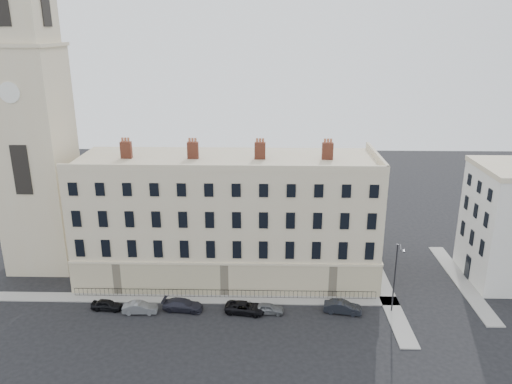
% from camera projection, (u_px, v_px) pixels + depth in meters
% --- Properties ---
extents(ground, '(160.00, 160.00, 0.00)m').
position_uv_depth(ground, '(277.00, 325.00, 52.68)').
color(ground, black).
rests_on(ground, ground).
extents(terrace, '(36.22, 12.22, 17.00)m').
position_uv_depth(terrace, '(228.00, 217.00, 61.85)').
color(terrace, beige).
rests_on(terrace, ground).
extents(church_tower, '(8.00, 8.13, 44.00)m').
position_uv_depth(church_tower, '(31.00, 124.00, 60.85)').
color(church_tower, beige).
rests_on(church_tower, ground).
extents(pavement_terrace, '(48.00, 2.00, 0.12)m').
position_uv_depth(pavement_terrace, '(190.00, 299.00, 57.64)').
color(pavement_terrace, gray).
rests_on(pavement_terrace, ground).
extents(pavement_east_return, '(2.00, 24.00, 0.12)m').
position_uv_depth(pavement_east_return, '(384.00, 288.00, 59.96)').
color(pavement_east_return, gray).
rests_on(pavement_east_return, ground).
extents(pavement_adjacent, '(2.00, 20.00, 0.12)m').
position_uv_depth(pavement_adjacent, '(461.00, 281.00, 61.64)').
color(pavement_adjacent, gray).
rests_on(pavement_adjacent, ground).
extents(railings, '(35.00, 0.04, 0.96)m').
position_uv_depth(railings, '(224.00, 294.00, 57.78)').
color(railings, black).
rests_on(railings, ground).
extents(car_a, '(3.57, 1.71, 1.18)m').
position_uv_depth(car_a, '(107.00, 305.00, 55.37)').
color(car_a, black).
rests_on(car_a, ground).
extents(car_b, '(3.85, 1.45, 1.25)m').
position_uv_depth(car_b, '(140.00, 308.00, 54.71)').
color(car_b, slate).
rests_on(car_b, ground).
extents(car_c, '(4.67, 2.32, 1.30)m').
position_uv_depth(car_c, '(183.00, 305.00, 55.22)').
color(car_c, '#22222E').
rests_on(car_c, ground).
extents(car_d, '(4.70, 2.68, 1.24)m').
position_uv_depth(car_d, '(245.00, 308.00, 54.75)').
color(car_d, black).
rests_on(car_d, ground).
extents(car_e, '(3.48, 1.58, 1.16)m').
position_uv_depth(car_e, '(269.00, 308.00, 54.68)').
color(car_e, slate).
rests_on(car_e, ground).
extents(car_f, '(4.30, 2.11, 1.36)m').
position_uv_depth(car_f, '(343.00, 307.00, 54.72)').
color(car_f, black).
rests_on(car_f, ground).
extents(streetlamp, '(0.52, 1.74, 8.12)m').
position_uv_depth(streetlamp, '(395.00, 275.00, 53.66)').
color(streetlamp, '#2C2C31').
rests_on(streetlamp, ground).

